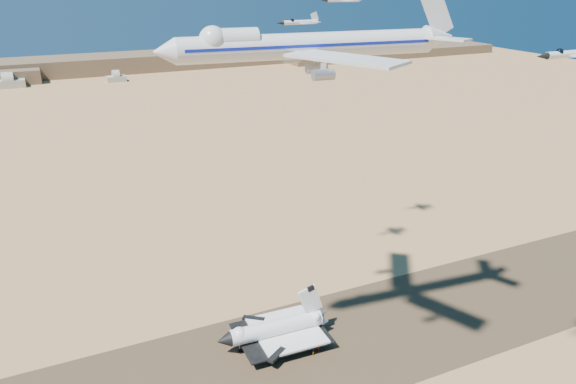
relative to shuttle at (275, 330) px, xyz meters
name	(u,v)px	position (x,y,z in m)	size (l,w,h in m)	color
ground	(248,369)	(-12.15, -7.95, -4.64)	(1200.00, 1200.00, 0.00)	tan
runway	(248,369)	(-12.15, -7.95, -4.61)	(600.00, 50.00, 0.06)	brown
ridgeline	(131,65)	(53.17, 519.35, 2.99)	(960.00, 90.00, 18.00)	brown
hangars	(4,84)	(-76.15, 470.48, 0.19)	(200.50, 29.50, 30.00)	#AFAC9B
shuttle	(275,330)	(0.00, 0.00, 0.00)	(35.02, 22.10, 17.26)	white
carrier_747	(302,46)	(1.63, -12.93, 84.66)	(73.50, 56.62, 18.28)	silver
crew_a	(307,346)	(7.09, -6.99, -3.66)	(0.67, 0.44, 1.84)	#D8650C
crew_b	(313,353)	(7.63, -10.26, -3.77)	(0.79, 0.45, 1.62)	#D8650C
crew_c	(318,348)	(9.84, -9.17, -3.62)	(1.12, 0.57, 1.91)	#D8650C
chase_jet_a	(569,54)	(36.75, -55.18, 85.99)	(15.41, 8.11, 3.84)	silver
chase_jet_d	(300,22)	(22.06, 29.95, 85.99)	(14.49, 7.69, 3.61)	silver
chase_jet_e	(342,0)	(46.20, 45.89, 91.36)	(14.33, 8.09, 3.60)	silver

